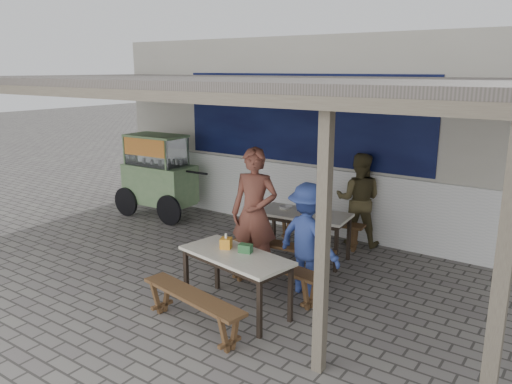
{
  "coord_description": "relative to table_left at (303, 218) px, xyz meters",
  "views": [
    {
      "loc": [
        4.38,
        -4.89,
        2.93
      ],
      "look_at": [
        0.32,
        0.9,
        1.18
      ],
      "focal_mm": 35.0,
      "sensor_mm": 36.0,
      "label": 1
    }
  ],
  "objects": [
    {
      "name": "ground",
      "position": [
        -0.7,
        -1.65,
        -0.67
      ],
      "size": [
        60.0,
        60.0,
        0.0
      ],
      "primitive_type": "plane",
      "color": "slate",
      "rests_on": "ground"
    },
    {
      "name": "bench_right_wall",
      "position": [
        0.33,
        -1.36,
        -0.33
      ],
      "size": [
        1.56,
        0.53,
        0.45
      ],
      "rotation": [
        0.0,
        0.0,
        -0.17
      ],
      "color": "brown",
      "rests_on": "ground"
    },
    {
      "name": "condiment_jar",
      "position": [
        0.27,
        0.18,
        0.13
      ],
      "size": [
        0.08,
        0.08,
        0.1
      ],
      "primitive_type": "cylinder",
      "color": "silver",
      "rests_on": "table_left"
    },
    {
      "name": "back_wall",
      "position": [
        -0.7,
        1.92,
        1.05
      ],
      "size": [
        9.0,
        1.28,
        3.5
      ],
      "color": "beige",
      "rests_on": "ground"
    },
    {
      "name": "patron_right_table",
      "position": [
        0.68,
        -1.06,
        0.09
      ],
      "size": [
        1.08,
        0.76,
        1.51
      ],
      "primitive_type": "imported",
      "rotation": [
        0.0,
        0.0,
        2.92
      ],
      "color": "#2F438D",
      "rests_on": "ground"
    },
    {
      "name": "vendor_cart",
      "position": [
        -3.58,
        0.39,
        0.23
      ],
      "size": [
        2.08,
        0.87,
        1.66
      ],
      "rotation": [
        0.0,
        0.0,
        0.04
      ],
      "color": "#799865",
      "rests_on": "ground"
    },
    {
      "name": "table_right",
      "position": [
        0.22,
        -2.03,
        -0.0
      ],
      "size": [
        1.52,
        0.88,
        0.75
      ],
      "rotation": [
        0.0,
        0.0,
        -0.17
      ],
      "color": "silver",
      "rests_on": "ground"
    },
    {
      "name": "patron_street_side",
      "position": [
        -0.23,
        -1.0,
        0.27
      ],
      "size": [
        0.77,
        0.59,
        1.88
      ],
      "primitive_type": "imported",
      "rotation": [
        0.0,
        0.0,
        0.23
      ],
      "color": "brown",
      "rests_on": "ground"
    },
    {
      "name": "table_left",
      "position": [
        0.0,
        0.0,
        0.0
      ],
      "size": [
        1.5,
        0.83,
        0.75
      ],
      "rotation": [
        0.0,
        0.0,
        0.1
      ],
      "color": "silver",
      "rests_on": "ground"
    },
    {
      "name": "tissue_box",
      "position": [
        -0.01,
        -1.93,
        0.15
      ],
      "size": [
        0.17,
        0.17,
        0.13
      ],
      "primitive_type": "cube",
      "rotation": [
        0.0,
        0.0,
        0.4
      ],
      "color": "orange",
      "rests_on": "table_right"
    },
    {
      "name": "bench_right_street",
      "position": [
        0.1,
        -2.69,
        -0.33
      ],
      "size": [
        1.56,
        0.53,
        0.45
      ],
      "rotation": [
        0.0,
        0.0,
        -0.17
      ],
      "color": "brown",
      "rests_on": "ground"
    },
    {
      "name": "donation_box",
      "position": [
        0.28,
        -1.91,
        0.13
      ],
      "size": [
        0.18,
        0.14,
        0.11
      ],
      "primitive_type": "cube",
      "rotation": [
        0.0,
        0.0,
        0.22
      ],
      "color": "#2F6938",
      "rests_on": "table_right"
    },
    {
      "name": "bench_left_wall",
      "position": [
        -0.07,
        0.69,
        -0.33
      ],
      "size": [
        1.56,
        0.44,
        0.45
      ],
      "rotation": [
        0.0,
        0.0,
        0.1
      ],
      "color": "brown",
      "rests_on": "ground"
    },
    {
      "name": "condiment_bowl",
      "position": [
        -0.34,
        0.03,
        0.1
      ],
      "size": [
        0.22,
        0.22,
        0.05
      ],
      "primitive_type": "imported",
      "rotation": [
        0.0,
        0.0,
        -0.14
      ],
      "color": "silver",
      "rests_on": "table_left"
    },
    {
      "name": "bench_left_street",
      "position": [
        0.07,
        -0.69,
        -0.33
      ],
      "size": [
        1.56,
        0.44,
        0.45
      ],
      "rotation": [
        0.0,
        0.0,
        0.1
      ],
      "color": "brown",
      "rests_on": "ground"
    },
    {
      "name": "patron_wall_side",
      "position": [
        0.44,
        1.1,
        0.12
      ],
      "size": [
        0.92,
        0.8,
        1.59
      ],
      "primitive_type": "imported",
      "rotation": [
        0.0,
        0.0,
        3.45
      ],
      "color": "brown",
      "rests_on": "ground"
    },
    {
      "name": "warung_roof",
      "position": [
        -0.68,
        -0.76,
        2.04
      ],
      "size": [
        9.0,
        4.21,
        2.81
      ],
      "color": "#5D544F",
      "rests_on": "ground"
    }
  ]
}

